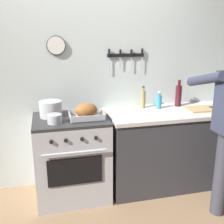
{
  "coord_description": "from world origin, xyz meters",
  "views": [
    {
      "loc": [
        -0.44,
        -1.74,
        1.74
      ],
      "look_at": [
        0.19,
        0.85,
        0.97
      ],
      "focal_mm": 43.92,
      "sensor_mm": 36.0,
      "label": 1
    }
  ],
  "objects_px": {
    "roasting_pan": "(86,112)",
    "bottle_vinegar": "(143,99)",
    "stove": "(72,158)",
    "bottle_wine_red": "(178,95)",
    "bottle_dish_soap": "(159,102)",
    "saucepan": "(55,119)",
    "stock_pot": "(51,109)",
    "cutting_board": "(202,109)"
  },
  "relations": [
    {
      "from": "roasting_pan",
      "to": "stock_pot",
      "type": "height_order",
      "value": "stock_pot"
    },
    {
      "from": "saucepan",
      "to": "cutting_board",
      "type": "distance_m",
      "value": 1.65
    },
    {
      "from": "stove",
      "to": "cutting_board",
      "type": "xyz_separation_m",
      "value": [
        1.49,
        -0.05,
        0.46
      ]
    },
    {
      "from": "stove",
      "to": "bottle_dish_soap",
      "type": "bearing_deg",
      "value": 7.12
    },
    {
      "from": "stove",
      "to": "roasting_pan",
      "type": "xyz_separation_m",
      "value": [
        0.16,
        -0.07,
        0.52
      ]
    },
    {
      "from": "stove",
      "to": "bottle_vinegar",
      "type": "bearing_deg",
      "value": 12.91
    },
    {
      "from": "cutting_board",
      "to": "bottle_dish_soap",
      "type": "bearing_deg",
      "value": 158.81
    },
    {
      "from": "roasting_pan",
      "to": "cutting_board",
      "type": "height_order",
      "value": "roasting_pan"
    },
    {
      "from": "stock_pot",
      "to": "bottle_dish_soap",
      "type": "xyz_separation_m",
      "value": [
        1.23,
        0.04,
        -0.0
      ]
    },
    {
      "from": "roasting_pan",
      "to": "bottle_vinegar",
      "type": "xyz_separation_m",
      "value": [
        0.71,
        0.27,
        0.03
      ]
    },
    {
      "from": "stove",
      "to": "stock_pot",
      "type": "xyz_separation_m",
      "value": [
        -0.19,
        0.09,
        0.53
      ]
    },
    {
      "from": "bottle_wine_red",
      "to": "saucepan",
      "type": "bearing_deg",
      "value": -167.87
    },
    {
      "from": "stock_pot",
      "to": "cutting_board",
      "type": "distance_m",
      "value": 1.69
    },
    {
      "from": "saucepan",
      "to": "bottle_dish_soap",
      "type": "distance_m",
      "value": 1.23
    },
    {
      "from": "bottle_wine_red",
      "to": "bottle_vinegar",
      "type": "bearing_deg",
      "value": 177.3
    },
    {
      "from": "bottle_dish_soap",
      "to": "bottle_vinegar",
      "type": "distance_m",
      "value": 0.18
    },
    {
      "from": "stove",
      "to": "bottle_dish_soap",
      "type": "distance_m",
      "value": 1.17
    },
    {
      "from": "stove",
      "to": "bottle_wine_red",
      "type": "height_order",
      "value": "bottle_wine_red"
    },
    {
      "from": "stove",
      "to": "bottle_wine_red",
      "type": "relative_size",
      "value": 2.87
    },
    {
      "from": "roasting_pan",
      "to": "saucepan",
      "type": "bearing_deg",
      "value": -168.58
    },
    {
      "from": "stock_pot",
      "to": "bottle_wine_red",
      "type": "relative_size",
      "value": 0.74
    },
    {
      "from": "saucepan",
      "to": "bottle_vinegar",
      "type": "bearing_deg",
      "value": 18.08
    },
    {
      "from": "stock_pot",
      "to": "bottle_dish_soap",
      "type": "relative_size",
      "value": 1.18
    },
    {
      "from": "bottle_dish_soap",
      "to": "saucepan",
      "type": "bearing_deg",
      "value": -167.46
    },
    {
      "from": "saucepan",
      "to": "bottle_vinegar",
      "type": "xyz_separation_m",
      "value": [
        1.03,
        0.34,
        0.06
      ]
    },
    {
      "from": "roasting_pan",
      "to": "saucepan",
      "type": "xyz_separation_m",
      "value": [
        -0.32,
        -0.07,
        -0.03
      ]
    },
    {
      "from": "cutting_board",
      "to": "stove",
      "type": "bearing_deg",
      "value": 178.22
    },
    {
      "from": "roasting_pan",
      "to": "saucepan",
      "type": "height_order",
      "value": "roasting_pan"
    },
    {
      "from": "roasting_pan",
      "to": "cutting_board",
      "type": "xyz_separation_m",
      "value": [
        1.33,
        0.03,
        -0.06
      ]
    },
    {
      "from": "cutting_board",
      "to": "bottle_vinegar",
      "type": "height_order",
      "value": "bottle_vinegar"
    },
    {
      "from": "bottle_wine_red",
      "to": "bottle_vinegar",
      "type": "height_order",
      "value": "bottle_wine_red"
    },
    {
      "from": "saucepan",
      "to": "roasting_pan",
      "type": "bearing_deg",
      "value": 11.42
    },
    {
      "from": "bottle_dish_soap",
      "to": "bottle_vinegar",
      "type": "height_order",
      "value": "bottle_vinegar"
    },
    {
      "from": "stock_pot",
      "to": "cutting_board",
      "type": "bearing_deg",
      "value": -4.59
    },
    {
      "from": "stock_pot",
      "to": "saucepan",
      "type": "relative_size",
      "value": 1.65
    },
    {
      "from": "bottle_dish_soap",
      "to": "bottle_vinegar",
      "type": "bearing_deg",
      "value": 157.76
    },
    {
      "from": "roasting_pan",
      "to": "bottle_vinegar",
      "type": "distance_m",
      "value": 0.76
    },
    {
      "from": "bottle_wine_red",
      "to": "roasting_pan",
      "type": "bearing_deg",
      "value": -167.68
    },
    {
      "from": "stock_pot",
      "to": "bottle_dish_soap",
      "type": "distance_m",
      "value": 1.23
    },
    {
      "from": "cutting_board",
      "to": "stock_pot",
      "type": "bearing_deg",
      "value": 175.41
    },
    {
      "from": "stove",
      "to": "bottle_wine_red",
      "type": "bearing_deg",
      "value": 7.77
    },
    {
      "from": "roasting_pan",
      "to": "saucepan",
      "type": "relative_size",
      "value": 2.49
    }
  ]
}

